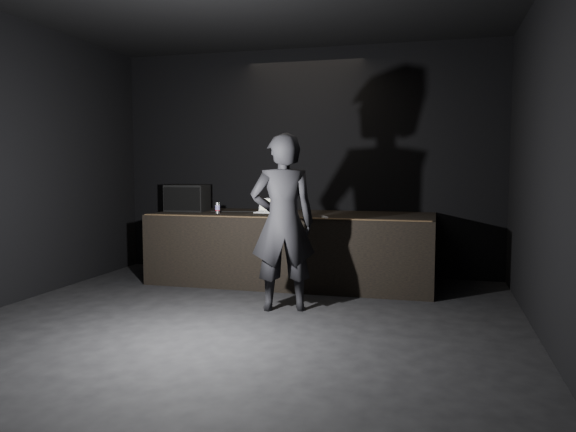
# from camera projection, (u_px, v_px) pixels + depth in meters

# --- Properties ---
(ground) EXTENTS (7.00, 7.00, 0.00)m
(ground) POSITION_uv_depth(u_px,v_px,m) (224.00, 336.00, 5.56)
(ground) COLOR black
(ground) RESTS_ON ground
(room_walls) EXTENTS (6.10, 7.10, 3.52)m
(room_walls) POSITION_uv_depth(u_px,v_px,m) (222.00, 130.00, 5.38)
(room_walls) COLOR black
(room_walls) RESTS_ON ground
(stage_riser) EXTENTS (4.00, 1.50, 1.00)m
(stage_riser) POSITION_uv_depth(u_px,v_px,m) (293.00, 248.00, 8.14)
(stage_riser) COLOR black
(stage_riser) RESTS_ON ground
(riser_lip) EXTENTS (3.92, 0.10, 0.01)m
(riser_lip) POSITION_uv_depth(u_px,v_px,m) (280.00, 217.00, 7.41)
(riser_lip) COLOR brown
(riser_lip) RESTS_ON stage_riser
(stage_monitor) EXTENTS (0.62, 0.47, 0.40)m
(stage_monitor) POSITION_uv_depth(u_px,v_px,m) (187.00, 198.00, 8.53)
(stage_monitor) COLOR black
(stage_monitor) RESTS_ON stage_riser
(cable) EXTENTS (0.88, 0.17, 0.02)m
(cable) POSITION_uv_depth(u_px,v_px,m) (240.00, 212.00, 8.33)
(cable) COLOR black
(cable) RESTS_ON stage_riser
(laptop) EXTENTS (0.32, 0.29, 0.21)m
(laptop) POSITION_uv_depth(u_px,v_px,m) (267.00, 209.00, 8.28)
(laptop) COLOR silver
(laptop) RESTS_ON stage_riser
(beer_can) EXTENTS (0.07, 0.07, 0.16)m
(beer_can) POSITION_uv_depth(u_px,v_px,m) (217.00, 208.00, 8.10)
(beer_can) COLOR silver
(beer_can) RESTS_ON stage_riser
(plastic_cup) EXTENTS (0.08, 0.08, 0.10)m
(plastic_cup) POSITION_uv_depth(u_px,v_px,m) (263.00, 209.00, 8.38)
(plastic_cup) COLOR white
(plastic_cup) RESTS_ON stage_riser
(wii_remote) EXTENTS (0.11, 0.15, 0.03)m
(wii_remote) POSITION_uv_depth(u_px,v_px,m) (325.00, 217.00, 7.31)
(wii_remote) COLOR white
(wii_remote) RESTS_ON stage_riser
(person) EXTENTS (0.87, 0.71, 2.06)m
(person) POSITION_uv_depth(u_px,v_px,m) (283.00, 223.00, 6.51)
(person) COLOR black
(person) RESTS_ON ground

